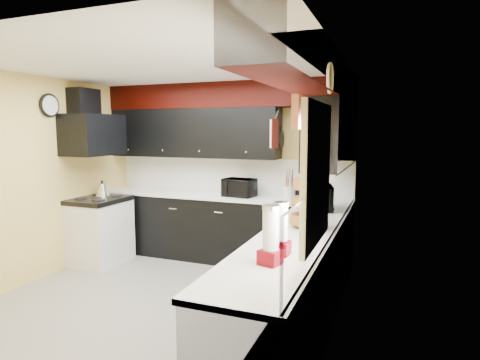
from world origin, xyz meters
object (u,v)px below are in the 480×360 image
Objects in this scene: microwave at (318,198)px; utensil_crock at (289,193)px; toaster_oven at (239,188)px; knife_block at (299,191)px; kettle at (102,190)px.

utensil_crock is (-0.47, 0.53, -0.05)m from microwave.
knife_block is (0.81, 0.10, -0.01)m from toaster_oven.
knife_block is at bearing 40.05° from utensil_crock.
utensil_crock is at bearing 12.21° from kettle.
toaster_oven is 2.17× the size of kettle.
knife_block is at bearing 16.51° from microwave.
utensil_crock is (0.70, 0.02, -0.04)m from toaster_oven.
utensil_crock is at bearing 27.37° from microwave.
microwave reaches higher than toaster_oven.
knife_block is (-0.37, 0.61, -0.03)m from microwave.
utensil_crock is 0.88× the size of kettle.
microwave is (1.18, -0.51, 0.01)m from toaster_oven.
microwave reaches higher than kettle.
kettle is (-2.57, -0.56, -0.02)m from utensil_crock.
knife_block is at bearing 13.52° from kettle.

